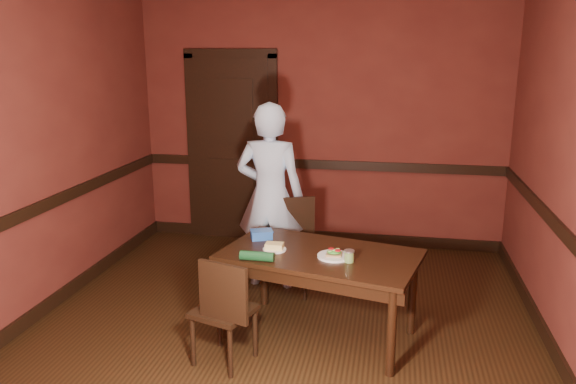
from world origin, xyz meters
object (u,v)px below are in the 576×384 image
(person, at_px, (270,196))
(food_tub, at_px, (261,235))
(dining_table, at_px, (320,295))
(chair_far, at_px, (283,248))
(cheese_saucer, at_px, (274,247))
(sandwich_plate, at_px, (334,255))
(sauce_jar, at_px, (349,256))
(chair_near, at_px, (224,309))

(person, distance_m, food_tub, 0.69)
(dining_table, height_order, person, person)
(chair_far, height_order, cheese_saucer, chair_far)
(sandwich_plate, bearing_deg, chair_far, 124.39)
(chair_far, height_order, sauce_jar, chair_far)
(person, bearing_deg, dining_table, 124.14)
(chair_near, height_order, sauce_jar, chair_near)
(dining_table, height_order, chair_far, chair_far)
(chair_near, xyz_separation_m, cheese_saucer, (0.26, 0.49, 0.30))
(dining_table, xyz_separation_m, chair_far, (-0.42, 0.71, 0.09))
(person, height_order, cheese_saucer, person)
(sandwich_plate, bearing_deg, chair_near, -149.52)
(sandwich_plate, distance_m, sauce_jar, 0.14)
(chair_near, distance_m, sandwich_plate, 0.88)
(dining_table, relative_size, chair_near, 1.80)
(dining_table, bearing_deg, food_tub, 169.05)
(sauce_jar, height_order, food_tub, sauce_jar)
(chair_near, bearing_deg, chair_far, -80.59)
(sandwich_plate, xyz_separation_m, sauce_jar, (0.12, -0.07, 0.03))
(person, relative_size, food_tub, 8.31)
(person, bearing_deg, sandwich_plate, 126.68)
(chair_far, distance_m, cheese_saucer, 0.77)
(sandwich_plate, distance_m, food_tub, 0.68)
(sandwich_plate, bearing_deg, sauce_jar, -31.97)
(dining_table, xyz_separation_m, chair_near, (-0.61, -0.49, 0.06))
(sauce_jar, relative_size, cheese_saucer, 0.49)
(dining_table, height_order, sandwich_plate, sandwich_plate)
(chair_far, bearing_deg, person, 110.19)
(dining_table, distance_m, cheese_saucer, 0.50)
(sandwich_plate, xyz_separation_m, food_tub, (-0.61, 0.30, 0.02))
(dining_table, bearing_deg, sandwich_plate, -19.62)
(dining_table, bearing_deg, person, 136.32)
(chair_far, bearing_deg, food_tub, -118.23)
(sauce_jar, height_order, cheese_saucer, sauce_jar)
(food_tub, bearing_deg, sauce_jar, -48.81)
(chair_far, relative_size, sauce_jar, 9.82)
(chair_far, bearing_deg, chair_near, -117.52)
(chair_near, distance_m, sauce_jar, 0.95)
(dining_table, bearing_deg, chair_far, 134.42)
(sandwich_plate, xyz_separation_m, cheese_saucer, (-0.46, 0.06, 0.00))
(sandwich_plate, bearing_deg, cheese_saucer, 171.91)
(chair_near, distance_m, food_tub, 0.79)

